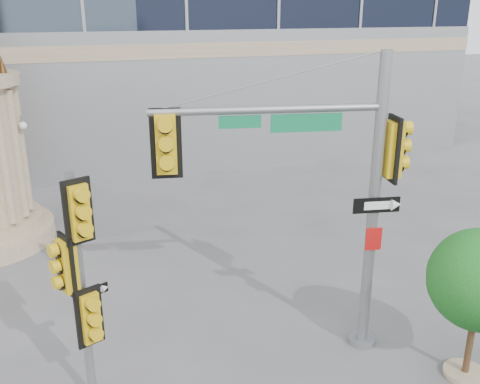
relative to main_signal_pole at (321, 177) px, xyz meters
name	(u,v)px	position (x,y,z in m)	size (l,w,h in m)	color
ground	(270,379)	(-1.24, -0.68, -3.82)	(120.00, 120.00, 0.00)	#545456
main_signal_pole	(321,177)	(0.00, 0.00, 0.00)	(4.73, 1.34, 6.17)	slate
secondary_signal_pole	(80,277)	(-4.57, -0.22, -1.23)	(0.83, 0.60, 4.42)	slate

